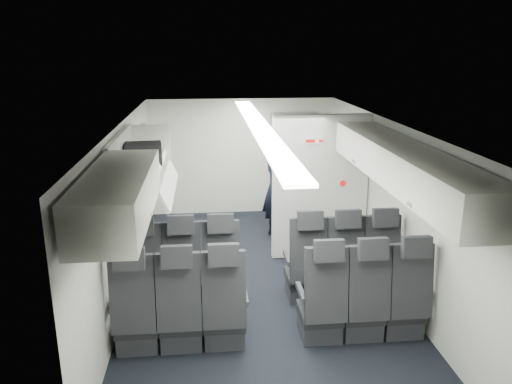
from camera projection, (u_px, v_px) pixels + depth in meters
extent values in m
cube|color=black|center=(259.00, 282.00, 6.73)|extent=(3.40, 6.00, 0.01)
cube|color=white|center=(259.00, 123.00, 6.12)|extent=(3.40, 6.00, 0.01)
cube|color=silver|center=(242.00, 157.00, 9.29)|extent=(3.40, 0.01, 2.15)
cube|color=silver|center=(304.00, 335.00, 3.56)|extent=(3.40, 0.01, 2.15)
cube|color=silver|center=(125.00, 210.00, 6.26)|extent=(0.01, 6.00, 2.15)
cube|color=silver|center=(387.00, 202.00, 6.59)|extent=(0.01, 6.00, 2.15)
cube|color=white|center=(259.00, 126.00, 6.14)|extent=(0.25, 5.52, 0.03)
cube|color=black|center=(147.00, 284.00, 6.09)|extent=(0.44, 0.46, 0.12)
cube|color=#2D2D33|center=(148.00, 296.00, 6.13)|extent=(0.42, 0.42, 0.22)
cube|color=black|center=(143.00, 257.00, 5.75)|extent=(0.44, 0.20, 0.80)
cube|color=black|center=(140.00, 226.00, 5.59)|extent=(0.30, 0.12, 0.23)
cube|color=#2D2D33|center=(127.00, 265.00, 5.96)|extent=(0.05, 0.40, 0.06)
cube|color=#2D2D33|center=(164.00, 263.00, 6.00)|extent=(0.05, 0.40, 0.06)
cube|color=black|center=(185.00, 282.00, 6.13)|extent=(0.44, 0.46, 0.12)
cube|color=#2D2D33|center=(185.00, 294.00, 6.18)|extent=(0.42, 0.42, 0.22)
cube|color=black|center=(182.00, 256.00, 5.79)|extent=(0.44, 0.20, 0.80)
cube|color=black|center=(181.00, 225.00, 5.63)|extent=(0.30, 0.12, 0.23)
cube|color=#2D2D33|center=(165.00, 263.00, 6.00)|extent=(0.05, 0.40, 0.06)
cube|color=#2D2D33|center=(202.00, 261.00, 6.04)|extent=(0.05, 0.40, 0.06)
cube|color=black|center=(221.00, 280.00, 6.17)|extent=(0.44, 0.46, 0.12)
cube|color=#2D2D33|center=(221.00, 292.00, 6.22)|extent=(0.42, 0.42, 0.22)
cube|color=black|center=(221.00, 254.00, 5.84)|extent=(0.44, 0.20, 0.80)
cube|color=black|center=(221.00, 223.00, 5.68)|extent=(0.30, 0.12, 0.23)
cube|color=#2D2D33|center=(203.00, 261.00, 6.05)|extent=(0.05, 0.40, 0.06)
cube|color=#2D2D33|center=(239.00, 260.00, 6.09)|extent=(0.05, 0.40, 0.06)
cube|color=black|center=(304.00, 277.00, 6.27)|extent=(0.44, 0.46, 0.12)
cube|color=#2D2D33|center=(304.00, 288.00, 6.32)|extent=(0.42, 0.42, 0.22)
cube|color=black|center=(308.00, 250.00, 5.94)|extent=(0.44, 0.20, 0.80)
cube|color=black|center=(310.00, 220.00, 5.78)|extent=(0.30, 0.12, 0.23)
cube|color=#2D2D33|center=(287.00, 258.00, 6.15)|extent=(0.05, 0.40, 0.06)
cube|color=#2D2D33|center=(322.00, 256.00, 6.19)|extent=(0.05, 0.40, 0.06)
cube|color=black|center=(339.00, 275.00, 6.32)|extent=(0.44, 0.46, 0.12)
cube|color=#2D2D33|center=(338.00, 287.00, 6.36)|extent=(0.42, 0.42, 0.22)
cube|color=black|center=(345.00, 249.00, 5.98)|extent=(0.44, 0.20, 0.80)
cube|color=black|center=(348.00, 219.00, 5.82)|extent=(0.30, 0.12, 0.23)
cube|color=#2D2D33|center=(323.00, 256.00, 6.19)|extent=(0.05, 0.40, 0.06)
cube|color=#2D2D33|center=(358.00, 255.00, 6.23)|extent=(0.05, 0.40, 0.06)
cube|color=black|center=(373.00, 274.00, 6.36)|extent=(0.44, 0.46, 0.12)
cube|color=#2D2D33|center=(372.00, 285.00, 6.41)|extent=(0.42, 0.42, 0.22)
cube|color=black|center=(382.00, 248.00, 6.03)|extent=(0.44, 0.20, 0.80)
cube|color=black|center=(385.00, 218.00, 5.86)|extent=(0.30, 0.12, 0.23)
cube|color=#2D2D33|center=(358.00, 255.00, 6.23)|extent=(0.05, 0.40, 0.06)
cube|color=#2D2D33|center=(392.00, 254.00, 6.28)|extent=(0.05, 0.40, 0.06)
cube|color=black|center=(138.00, 323.00, 5.23)|extent=(0.44, 0.46, 0.12)
cube|color=#2D2D33|center=(139.00, 336.00, 5.27)|extent=(0.42, 0.42, 0.22)
cube|color=black|center=(132.00, 294.00, 4.89)|extent=(0.44, 0.20, 0.80)
cube|color=black|center=(129.00, 259.00, 4.73)|extent=(0.30, 0.12, 0.23)
cube|color=#2D2D33|center=(114.00, 301.00, 5.10)|extent=(0.05, 0.40, 0.06)
cube|color=#2D2D33|center=(158.00, 299.00, 5.14)|extent=(0.05, 0.40, 0.06)
cube|color=black|center=(182.00, 321.00, 5.27)|extent=(0.44, 0.46, 0.12)
cube|color=#2D2D33|center=(182.00, 334.00, 5.32)|extent=(0.42, 0.42, 0.22)
cube|color=black|center=(179.00, 292.00, 4.93)|extent=(0.44, 0.20, 0.80)
cube|color=black|center=(177.00, 257.00, 4.77)|extent=(0.30, 0.12, 0.23)
cube|color=#2D2D33|center=(159.00, 299.00, 5.14)|extent=(0.05, 0.40, 0.06)
cube|color=#2D2D33|center=(202.00, 297.00, 5.19)|extent=(0.05, 0.40, 0.06)
cube|color=black|center=(224.00, 318.00, 5.31)|extent=(0.44, 0.46, 0.12)
cube|color=#2D2D33|center=(224.00, 332.00, 5.36)|extent=(0.42, 0.42, 0.22)
cube|color=black|center=(224.00, 290.00, 4.98)|extent=(0.44, 0.20, 0.80)
cube|color=black|center=(224.00, 255.00, 4.82)|extent=(0.30, 0.12, 0.23)
cube|color=#2D2D33|center=(203.00, 297.00, 5.19)|extent=(0.05, 0.40, 0.06)
cube|color=#2D2D33|center=(245.00, 295.00, 5.23)|extent=(0.05, 0.40, 0.06)
cube|color=black|center=(320.00, 313.00, 5.42)|extent=(0.44, 0.46, 0.12)
cube|color=#2D2D33|center=(319.00, 326.00, 5.46)|extent=(0.42, 0.42, 0.22)
cube|color=black|center=(326.00, 285.00, 5.08)|extent=(0.44, 0.20, 0.80)
cube|color=black|center=(329.00, 251.00, 4.92)|extent=(0.30, 0.12, 0.23)
cube|color=#2D2D33|center=(301.00, 292.00, 5.29)|extent=(0.05, 0.40, 0.06)
cube|color=#2D2D33|center=(342.00, 290.00, 5.33)|extent=(0.05, 0.40, 0.06)
cube|color=black|center=(360.00, 311.00, 5.46)|extent=(0.44, 0.46, 0.12)
cube|color=#2D2D33|center=(359.00, 324.00, 5.50)|extent=(0.42, 0.42, 0.22)
cube|color=black|center=(369.00, 283.00, 5.12)|extent=(0.44, 0.20, 0.80)
cube|color=black|center=(373.00, 249.00, 4.96)|extent=(0.30, 0.12, 0.23)
cube|color=#2D2D33|center=(342.00, 290.00, 5.33)|extent=(0.05, 0.40, 0.06)
cube|color=#2D2D33|center=(382.00, 288.00, 5.37)|extent=(0.05, 0.40, 0.06)
cube|color=black|center=(400.00, 309.00, 5.50)|extent=(0.44, 0.46, 0.12)
cube|color=#2D2D33|center=(399.00, 322.00, 5.55)|extent=(0.42, 0.42, 0.22)
cube|color=black|center=(411.00, 281.00, 5.17)|extent=(0.44, 0.20, 0.80)
cube|color=black|center=(417.00, 247.00, 5.01)|extent=(0.30, 0.12, 0.23)
cube|color=#2D2D33|center=(383.00, 288.00, 5.37)|extent=(0.05, 0.40, 0.06)
cube|color=#2D2D33|center=(422.00, 286.00, 5.42)|extent=(0.05, 0.40, 0.06)
cube|color=silver|center=(118.00, 196.00, 4.16)|extent=(0.52, 1.80, 0.40)
cylinder|color=slate|center=(150.00, 213.00, 4.23)|extent=(0.04, 0.10, 0.04)
cube|color=#9E9E93|center=(144.00, 169.00, 5.89)|extent=(0.52, 1.70, 0.04)
cube|color=silver|center=(120.00, 153.00, 5.81)|extent=(0.06, 1.70, 0.44)
cube|color=silver|center=(133.00, 170.00, 5.04)|extent=(0.52, 0.04, 0.40)
cube|color=silver|center=(150.00, 140.00, 6.62)|extent=(0.52, 0.04, 0.40)
cube|color=silver|center=(166.00, 178.00, 5.94)|extent=(0.21, 1.61, 0.38)
cube|color=silver|center=(440.00, 186.00, 4.43)|extent=(0.52, 1.80, 0.40)
cylinder|color=slate|center=(411.00, 204.00, 4.45)|extent=(0.04, 0.10, 0.04)
cube|color=silver|center=(375.00, 148.00, 6.10)|extent=(0.52, 1.70, 0.40)
cylinder|color=slate|center=(354.00, 161.00, 6.12)|extent=(0.04, 0.10, 0.04)
cube|color=silver|center=(320.00, 187.00, 7.29)|extent=(1.40, 0.12, 2.13)
cube|color=white|center=(314.00, 141.00, 7.00)|extent=(0.24, 0.01, 0.10)
cube|color=red|center=(310.00, 141.00, 6.99)|extent=(0.13, 0.01, 0.04)
cube|color=red|center=(321.00, 141.00, 7.00)|extent=(0.05, 0.01, 0.03)
cylinder|color=white|center=(343.00, 183.00, 7.23)|extent=(0.11, 0.01, 0.11)
cylinder|color=red|center=(343.00, 183.00, 7.22)|extent=(0.09, 0.01, 0.09)
cube|color=#939399|center=(295.00, 166.00, 9.15)|extent=(0.85, 0.50, 1.90)
cube|color=#3F3F42|center=(297.00, 193.00, 9.03)|extent=(0.80, 0.01, 0.02)
cube|color=#3F3F42|center=(297.00, 166.00, 8.89)|extent=(0.80, 0.01, 0.02)
cube|color=#3F3F42|center=(298.00, 139.00, 8.75)|extent=(0.80, 0.01, 0.02)
cube|color=silver|center=(144.00, 187.00, 7.78)|extent=(0.10, 0.92, 1.86)
cylinder|color=black|center=(146.00, 155.00, 7.65)|extent=(0.03, 0.22, 0.22)
cube|color=gold|center=(150.00, 179.00, 8.06)|extent=(0.02, 0.10, 0.75)
cylinder|color=white|center=(134.00, 177.00, 6.97)|extent=(0.01, 0.11, 0.11)
cylinder|color=red|center=(135.00, 177.00, 6.97)|extent=(0.01, 0.09, 0.09)
imported|color=black|center=(276.00, 189.00, 8.09)|extent=(0.51, 0.67, 1.67)
cube|color=black|center=(144.00, 153.00, 5.95)|extent=(0.45, 0.34, 0.25)
cube|color=white|center=(288.00, 174.00, 7.99)|extent=(0.18, 0.06, 0.13)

